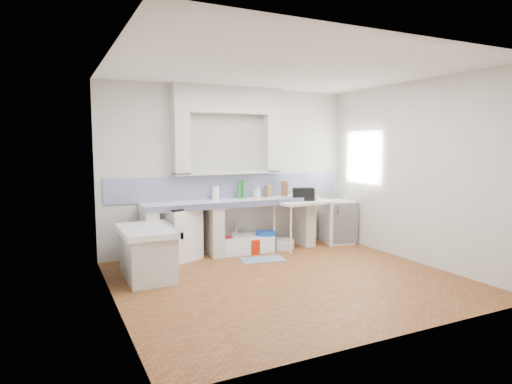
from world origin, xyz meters
name	(u,v)px	position (x,y,z in m)	size (l,w,h in m)	color
floor	(288,279)	(0.00, 0.00, 0.00)	(4.50, 4.50, 0.00)	brown
ceiling	(290,69)	(0.00, 0.00, 2.80)	(4.50, 4.50, 0.00)	silver
wall_back	(231,169)	(0.00, 2.00, 1.40)	(4.50, 4.50, 0.00)	silver
wall_front	(399,191)	(0.00, -2.00, 1.40)	(4.50, 4.50, 0.00)	silver
wall_left	(112,183)	(-2.25, 0.00, 1.40)	(4.50, 4.50, 0.00)	silver
wall_right	(414,172)	(2.25, 0.00, 1.40)	(4.50, 4.50, 0.00)	silver
alcove_mass	(228,100)	(-0.10, 1.88, 2.58)	(1.90, 0.25, 0.45)	silver
window_frame	(371,157)	(2.42, 1.20, 1.60)	(0.35, 0.86, 1.06)	#3B2512
lace_valance	(365,136)	(2.28, 1.20, 1.98)	(0.01, 0.84, 0.24)	white
counter_slab	(233,202)	(-0.10, 1.70, 0.86)	(3.00, 0.60, 0.08)	white
counter_lip	(239,204)	(-0.10, 1.42, 0.86)	(3.00, 0.04, 0.10)	navy
counter_pier_left	(150,236)	(-1.50, 1.70, 0.41)	(0.20, 0.55, 0.82)	silver
counter_pier_mid	(213,230)	(-0.45, 1.70, 0.41)	(0.20, 0.55, 0.82)	silver
counter_pier_right	(303,222)	(1.30, 1.70, 0.41)	(0.20, 0.55, 0.82)	silver
peninsula_top	(147,231)	(-1.70, 0.90, 0.66)	(0.70, 1.10, 0.08)	white
peninsula_base	(148,256)	(-1.70, 0.90, 0.31)	(0.60, 1.00, 0.62)	silver
peninsula_lip	(171,229)	(-1.37, 0.90, 0.66)	(0.04, 1.10, 0.10)	navy
backsplash	(231,187)	(0.00, 1.99, 1.10)	(4.27, 0.03, 0.40)	navy
stove	(178,234)	(-1.05, 1.68, 0.41)	(0.58, 0.56, 0.82)	white
sink	(241,245)	(0.05, 1.69, 0.12)	(1.03, 0.56, 0.25)	white
side_table	(303,224)	(1.15, 1.47, 0.42)	(1.01, 0.56, 0.05)	white
fridge	(337,221)	(1.96, 1.56, 0.40)	(0.52, 0.52, 0.80)	white
bucket_red	(225,245)	(-0.25, 1.70, 0.14)	(0.30, 0.30, 0.28)	red
bucket_orange	(253,246)	(0.19, 1.51, 0.12)	(0.26, 0.26, 0.25)	red
bucket_blue	(266,241)	(0.48, 1.58, 0.17)	(0.35, 0.35, 0.33)	#0F43B4
basin_white	(283,244)	(0.80, 1.58, 0.08)	(0.41, 0.41, 0.16)	white
water_bottle_a	(233,241)	(-0.03, 1.85, 0.16)	(0.09, 0.09, 0.32)	silver
water_bottle_b	(246,240)	(0.22, 1.85, 0.16)	(0.08, 0.08, 0.31)	silver
black_bag	(303,194)	(1.17, 1.49, 0.96)	(0.36, 0.20, 0.23)	black
green_bottle_a	(239,190)	(0.09, 1.84, 1.06)	(0.07, 0.07, 0.31)	#276E34
green_bottle_b	(243,189)	(0.17, 1.85, 1.06)	(0.07, 0.07, 0.31)	#276E34
knife_block	(268,191)	(0.66, 1.84, 1.00)	(0.10, 0.08, 0.21)	olive
cutting_board	(285,189)	(0.99, 1.85, 1.03)	(0.02, 0.19, 0.27)	olive
paper_towel	(215,193)	(-0.35, 1.85, 1.02)	(0.12, 0.12, 0.23)	white
soap_bottle	(257,191)	(0.43, 1.85, 1.01)	(0.10, 0.10, 0.21)	white
rug	(262,259)	(0.14, 1.05, 0.01)	(0.69, 0.39, 0.01)	navy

